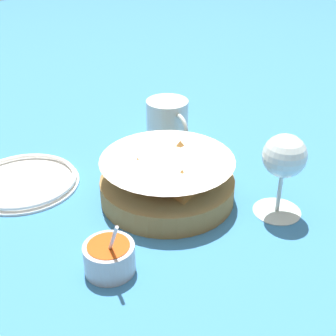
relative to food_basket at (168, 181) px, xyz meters
name	(u,v)px	position (x,y,z in m)	size (l,w,h in m)	color
ground_plane	(167,198)	(0.00, 0.00, -0.03)	(4.00, 4.00, 0.00)	teal
food_basket	(168,181)	(0.00, 0.00, 0.00)	(0.23, 0.23, 0.09)	olive
sauce_cup	(109,257)	(0.12, -0.16, -0.01)	(0.07, 0.07, 0.10)	#B7B7BC
wine_glass	(284,160)	(0.13, 0.14, 0.07)	(0.08, 0.08, 0.14)	silver
beer_mug	(168,122)	(-0.20, 0.11, 0.01)	(0.12, 0.09, 0.09)	silver
side_plate	(24,181)	(-0.17, -0.21, -0.03)	(0.20, 0.20, 0.01)	white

